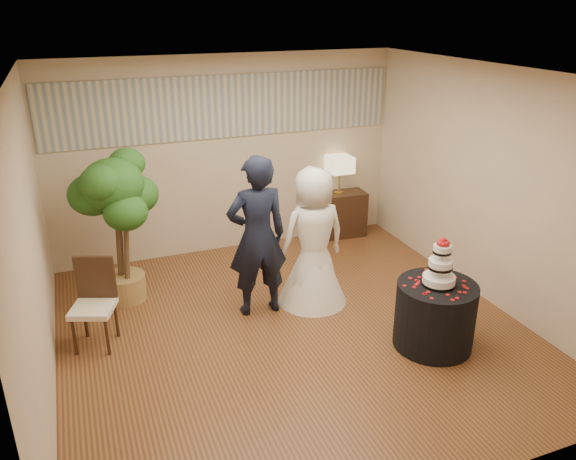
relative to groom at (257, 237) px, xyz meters
name	(u,v)px	position (x,y,z in m)	size (l,w,h in m)	color
floor	(293,330)	(0.22, -0.55, -0.96)	(5.00, 5.00, 0.00)	brown
ceiling	(294,74)	(0.22, -0.55, 1.84)	(5.00, 5.00, 0.00)	white
wall_back	(228,156)	(0.22, 1.95, 0.44)	(5.00, 0.06, 2.80)	#C9B395
wall_front	(436,339)	(0.22, -3.05, 0.44)	(5.00, 0.06, 2.80)	#C9B395
wall_left	(31,250)	(-2.28, -0.55, 0.44)	(0.06, 5.00, 2.80)	#C9B395
wall_right	(489,187)	(2.72, -0.55, 0.44)	(0.06, 5.00, 2.80)	#C9B395
mural_border	(226,107)	(0.22, 1.93, 1.14)	(4.90, 0.02, 0.85)	#A0A194
groom	(257,237)	(0.00, 0.00, 0.00)	(0.70, 0.46, 1.91)	black
bride	(313,237)	(0.70, -0.01, -0.11)	(0.84, 0.84, 1.70)	white
cake_table	(435,315)	(1.51, -1.36, -0.60)	(0.84, 0.84, 0.72)	black
wedding_cake	(441,262)	(1.51, -1.36, 0.03)	(0.34, 0.34, 0.53)	white
console	(338,215)	(1.90, 1.75, -0.61)	(0.84, 0.37, 0.70)	#311E11
table_lamp	(340,175)	(1.90, 1.75, 0.04)	(0.35, 0.35, 0.58)	#CAB885
ficus_tree	(118,228)	(-1.44, 0.87, -0.01)	(0.90, 0.90, 1.89)	#25581B
side_chair	(93,306)	(-1.85, -0.07, -0.47)	(0.44, 0.46, 0.96)	#311E11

